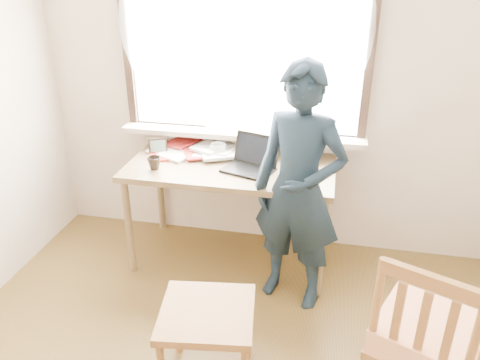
% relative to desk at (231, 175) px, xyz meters
% --- Properties ---
extents(room_shell, '(3.52, 4.02, 2.61)m').
position_rel_desk_xyz_m(room_shell, '(0.20, -1.43, 0.93)').
color(room_shell, beige).
rests_on(room_shell, ground).
extents(desk, '(1.48, 0.74, 0.79)m').
position_rel_desk_xyz_m(desk, '(0.00, 0.00, 0.00)').
color(desk, brown).
rests_on(desk, ground).
extents(laptop, '(0.40, 0.36, 0.23)m').
position_rel_desk_xyz_m(laptop, '(0.16, -0.03, 0.14)').
color(laptop, black).
rests_on(laptop, desk).
extents(mug_white, '(0.15, 0.15, 0.10)m').
position_rel_desk_xyz_m(mug_white, '(-0.13, 0.15, 0.13)').
color(mug_white, white).
rests_on(mug_white, desk).
extents(mug_dark, '(0.10, 0.10, 0.09)m').
position_rel_desk_xyz_m(mug_dark, '(-0.51, -0.18, 0.13)').
color(mug_dark, black).
rests_on(mug_dark, desk).
extents(mouse, '(0.09, 0.06, 0.03)m').
position_rel_desk_xyz_m(mouse, '(0.41, -0.10, 0.10)').
color(mouse, black).
rests_on(mouse, desk).
extents(desk_clutter, '(0.86, 0.53, 0.05)m').
position_rel_desk_xyz_m(desk_clutter, '(-0.36, 0.17, 0.11)').
color(desk_clutter, white).
rests_on(desk_clutter, desk).
extents(book_a, '(0.30, 0.34, 0.03)m').
position_rel_desk_xyz_m(book_a, '(-0.36, 0.25, 0.09)').
color(book_a, white).
rests_on(book_a, desk).
extents(book_b, '(0.27, 0.27, 0.02)m').
position_rel_desk_xyz_m(book_b, '(0.44, 0.30, 0.09)').
color(book_b, white).
rests_on(book_b, desk).
extents(picture_frame, '(0.13, 0.07, 0.11)m').
position_rel_desk_xyz_m(picture_frame, '(-0.58, 0.10, 0.14)').
color(picture_frame, black).
rests_on(picture_frame, desk).
extents(work_chair, '(0.54, 0.52, 0.49)m').
position_rel_desk_xyz_m(work_chair, '(0.14, -1.18, -0.29)').
color(work_chair, '#956130').
rests_on(work_chair, ground).
extents(side_chair, '(0.60, 0.59, 1.00)m').
position_rel_desk_xyz_m(side_chair, '(1.21, -1.19, -0.19)').
color(side_chair, '#956130').
rests_on(side_chair, ground).
extents(person, '(0.68, 0.53, 1.62)m').
position_rel_desk_xyz_m(person, '(0.52, -0.35, 0.10)').
color(person, black).
rests_on(person, ground).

